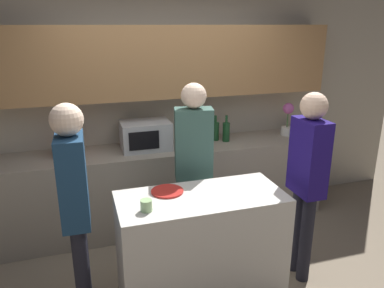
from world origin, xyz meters
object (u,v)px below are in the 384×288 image
object	(u,v)px
bottle_3	(226,131)
plate_on_island	(167,191)
person_left	(75,198)
person_center	(194,158)
toaster	(68,147)
bottle_0	(202,138)
potted_plant	(288,119)
person_right	(307,172)
bottle_2	(215,131)
bottle_1	(208,133)
cup_0	(146,205)
microwave	(145,135)

from	to	relation	value
bottle_3	plate_on_island	xyz separation A→B (m)	(-0.97, -1.15, -0.10)
plate_on_island	person_left	world-z (taller)	person_left
person_center	bottle_3	bearing A→B (deg)	-119.07
toaster	bottle_0	world-z (taller)	bottle_0
potted_plant	plate_on_island	size ratio (longest dim) A/B	1.52
potted_plant	person_right	xyz separation A→B (m)	(-0.59, -1.31, -0.10)
bottle_2	person_center	distance (m)	0.96
potted_plant	bottle_3	world-z (taller)	potted_plant
bottle_3	plate_on_island	world-z (taller)	bottle_3
potted_plant	person_left	xyz separation A→B (m)	(-2.48, -1.28, -0.09)
potted_plant	bottle_3	distance (m)	0.80
toaster	bottle_1	size ratio (longest dim) A/B	0.93
bottle_1	person_left	size ratio (longest dim) A/B	0.16
plate_on_island	person_right	world-z (taller)	person_right
bottle_3	cup_0	distance (m)	1.85
person_right	bottle_1	bearing A→B (deg)	18.15
bottle_1	cup_0	size ratio (longest dim) A/B	3.26
plate_on_island	person_center	bearing A→B (deg)	49.69
bottle_3	person_left	xyz separation A→B (m)	(-1.68, -1.27, -0.01)
bottle_0	person_center	bearing A→B (deg)	-114.65
toaster	potted_plant	size ratio (longest dim) A/B	0.66
bottle_3	person_right	world-z (taller)	person_right
toaster	plate_on_island	size ratio (longest dim) A/B	1.00
bottle_0	bottle_3	world-z (taller)	bottle_3
plate_on_island	person_left	size ratio (longest dim) A/B	0.15
bottle_0	bottle_2	bearing A→B (deg)	36.44
person_left	potted_plant	bearing A→B (deg)	118.91
microwave	bottle_0	world-z (taller)	microwave
bottle_0	bottle_1	distance (m)	0.16
plate_on_island	toaster	bearing A→B (deg)	123.04
potted_plant	bottle_0	world-z (taller)	potted_plant
bottle_3	person_center	bearing A→B (deg)	-130.38
person_center	bottle_2	bearing A→B (deg)	-111.41
bottle_1	cup_0	world-z (taller)	bottle_1
plate_on_island	cup_0	xyz separation A→B (m)	(-0.22, -0.26, 0.04)
microwave	person_center	world-z (taller)	person_center
microwave	potted_plant	bearing A→B (deg)	0.05
plate_on_island	person_right	distance (m)	1.20
potted_plant	bottle_1	world-z (taller)	potted_plant
person_left	person_center	size ratio (longest dim) A/B	0.99
bottle_2	person_left	distance (m)	2.07
bottle_3	plate_on_island	bearing A→B (deg)	-130.35
bottle_0	bottle_2	size ratio (longest dim) A/B	0.80
person_center	person_right	distance (m)	1.01
bottle_1	bottle_2	bearing A→B (deg)	28.61
bottle_2	person_right	bearing A→B (deg)	-77.23
plate_on_island	microwave	bearing A→B (deg)	87.83
potted_plant	person_right	bearing A→B (deg)	-114.17
microwave	person_left	bearing A→B (deg)	-120.35
cup_0	bottle_1	bearing A→B (deg)	55.46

